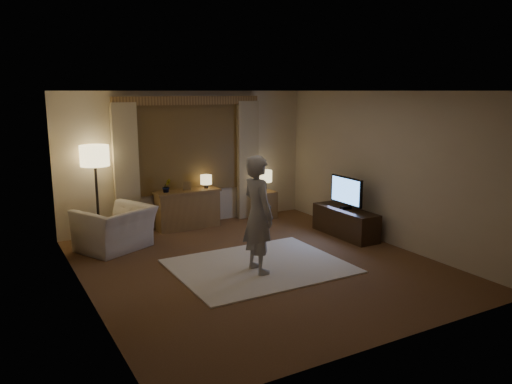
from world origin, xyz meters
TOP-DOWN VIEW (x-y plane):
  - room at (0.00, 0.50)m, footprint 5.04×5.54m
  - rug at (-0.03, -0.07)m, footprint 2.50×2.00m
  - sideboard at (-0.15, 2.50)m, footprint 1.20×0.40m
  - picture_frame at (-0.15, 2.50)m, footprint 0.16×0.02m
  - plant at (-0.55, 2.50)m, footprint 0.17×0.13m
  - table_lamp_sideboard at (0.25, 2.50)m, footprint 0.22×0.22m
  - floor_lamp at (-1.82, 2.50)m, footprint 0.49×0.49m
  - armchair at (-1.70, 1.83)m, footprint 1.41×1.35m
  - side_table at (1.54, 2.45)m, footprint 0.40×0.40m
  - table_lamp_side at (1.54, 2.45)m, footprint 0.30×0.30m
  - tv_stand at (2.15, 0.59)m, footprint 0.45×1.40m
  - tv at (2.15, 0.59)m, footprint 0.20×0.81m
  - person at (-0.16, -0.26)m, footprint 0.41×0.62m

SIDE VIEW (x-z plane):
  - rug at x=-0.03m, z-range 0.00..0.02m
  - tv_stand at x=2.15m, z-range 0.00..0.50m
  - side_table at x=1.54m, z-range 0.00..0.56m
  - sideboard at x=-0.15m, z-range 0.00..0.70m
  - armchair at x=-1.70m, z-range 0.00..0.71m
  - picture_frame at x=-0.15m, z-range 0.70..0.90m
  - tv at x=2.15m, z-range 0.53..1.12m
  - plant at x=-0.55m, z-range 0.70..1.00m
  - table_lamp_side at x=1.54m, z-range 0.65..1.09m
  - person at x=-0.16m, z-range 0.02..1.72m
  - table_lamp_sideboard at x=0.25m, z-range 0.75..1.05m
  - room at x=0.00m, z-range 0.01..2.65m
  - floor_lamp at x=-1.82m, z-range 0.57..2.26m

